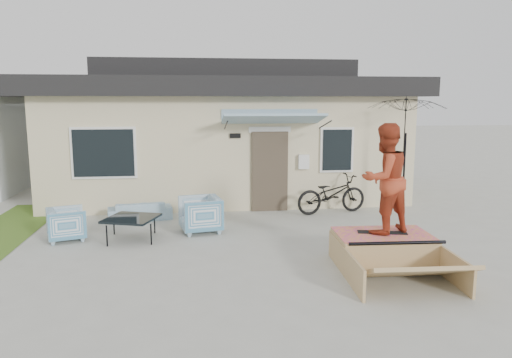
{
  "coord_description": "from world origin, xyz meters",
  "views": [
    {
      "loc": [
        -0.93,
        -7.95,
        2.91
      ],
      "look_at": [
        0.3,
        1.8,
        1.3
      ],
      "focal_mm": 33.97,
      "sensor_mm": 36.0,
      "label": 1
    }
  ],
  "objects": [
    {
      "name": "ground",
      "position": [
        0.0,
        0.0,
        0.0
      ],
      "size": [
        90.0,
        90.0,
        0.0
      ],
      "primitive_type": "plane",
      "color": "#A6A69B",
      "rests_on": "ground"
    },
    {
      "name": "house",
      "position": [
        0.0,
        7.99,
        1.94
      ],
      "size": [
        10.8,
        8.49,
        4.1
      ],
      "color": "beige",
      "rests_on": "ground"
    },
    {
      "name": "loveseat",
      "position": [
        -2.31,
        3.92,
        0.3
      ],
      "size": [
        1.58,
        0.7,
        0.6
      ],
      "primitive_type": "imported",
      "rotation": [
        0.0,
        0.0,
        3.31
      ],
      "color": "teal",
      "rests_on": "ground"
    },
    {
      "name": "armchair_left",
      "position": [
        -3.63,
        2.31,
        0.38
      ],
      "size": [
        0.89,
        0.92,
        0.76
      ],
      "primitive_type": "imported",
      "rotation": [
        0.0,
        0.0,
        1.89
      ],
      "color": "teal",
      "rests_on": "ground"
    },
    {
      "name": "armchair_right",
      "position": [
        -0.85,
        2.6,
        0.44
      ],
      "size": [
        0.95,
        0.99,
        0.88
      ],
      "primitive_type": "imported",
      "rotation": [
        0.0,
        0.0,
        -1.38
      ],
      "color": "teal",
      "rests_on": "ground"
    },
    {
      "name": "coffee_table",
      "position": [
        -2.29,
        2.17,
        0.24
      ],
      "size": [
        1.24,
        1.24,
        0.48
      ],
      "primitive_type": "cube",
      "rotation": [
        0.0,
        0.0,
        -0.34
      ],
      "color": "black",
      "rests_on": "ground"
    },
    {
      "name": "bicycle",
      "position": [
        2.55,
        3.99,
        0.61
      ],
      "size": [
        2.02,
        1.06,
        1.23
      ],
      "primitive_type": "imported",
      "rotation": [
        0.0,
        0.0,
        1.78
      ],
      "color": "black",
      "rests_on": "ground"
    },
    {
      "name": "patio_umbrella",
      "position": [
        4.26,
        3.49,
        1.75
      ],
      "size": [
        2.18,
        2.06,
        2.2
      ],
      "color": "black",
      "rests_on": "ground"
    },
    {
      "name": "skate_ramp",
      "position": [
        2.36,
        0.03,
        0.28
      ],
      "size": [
        1.76,
        2.28,
        0.55
      ],
      "primitive_type": null,
      "rotation": [
        0.0,
        0.0,
        -0.05
      ],
      "color": "tan",
      "rests_on": "ground"
    },
    {
      "name": "skateboard",
      "position": [
        2.36,
        0.09,
        0.58
      ],
      "size": [
        0.89,
        0.41,
        0.05
      ],
      "primitive_type": "cube",
      "rotation": [
        0.0,
        0.0,
        -0.24
      ],
      "color": "black",
      "rests_on": "skate_ramp"
    },
    {
      "name": "skater",
      "position": [
        2.36,
        0.09,
        1.58
      ],
      "size": [
        1.15,
        1.03,
        1.95
      ],
      "primitive_type": "imported",
      "rotation": [
        0.0,
        0.0,
        3.52
      ],
      "color": "#AA3C21",
      "rests_on": "skateboard"
    }
  ]
}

